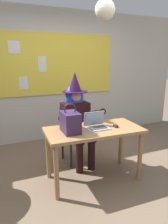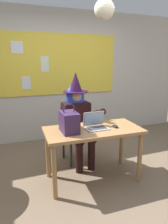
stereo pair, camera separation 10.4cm
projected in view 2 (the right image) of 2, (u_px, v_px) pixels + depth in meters
ground_plane at (96, 183)px, 2.77m from camera, size 24.00×24.00×0.00m
wall_back_bulletin at (60, 76)px, 4.15m from camera, size 5.84×1.96×2.61m
desk_main at (93, 136)px, 2.72m from camera, size 1.31×0.67×0.75m
chair_at_desk at (75, 130)px, 3.34m from camera, size 0.46×0.46×0.92m
person_costumed at (77, 115)px, 3.16m from camera, size 0.61×0.67×1.46m
laptop at (96, 125)px, 2.71m from camera, size 0.30×0.25×0.21m
computer_mouse at (115, 126)px, 2.74m from camera, size 0.07×0.11×0.03m
handbag at (69, 122)px, 2.54m from camera, size 0.20×0.30×0.38m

